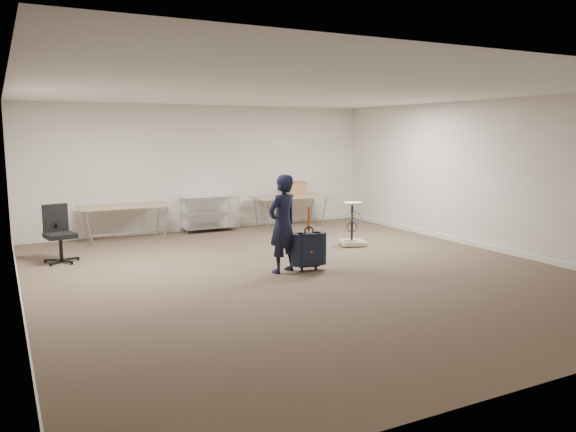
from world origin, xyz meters
TOP-DOWN VIEW (x-y plane):
  - ground at (0.00, 0.00)m, footprint 9.00×9.00m
  - room_shell at (0.00, 1.38)m, footprint 8.00×9.00m
  - folding_table_left at (-1.90, 3.95)m, footprint 1.80×0.75m
  - folding_table_right at (1.90, 3.95)m, footprint 1.80×0.75m
  - wire_shelf at (0.00, 4.20)m, footprint 1.22×0.47m
  - person at (-0.24, 0.12)m, footprint 0.66×0.54m
  - suitcase at (0.17, 0.00)m, footprint 0.40×0.27m
  - office_chair at (-3.29, 2.48)m, footprint 0.59×0.59m
  - equipment_cart at (1.94, 1.40)m, footprint 0.58×0.58m
  - cardboard_box at (2.10, 4.02)m, footprint 0.47×0.38m

SIDE VIEW (x-z plane):
  - ground at x=0.00m, z-range 0.00..0.00m
  - room_shell at x=0.00m, z-range -4.45..4.55m
  - equipment_cart at x=1.94m, z-range -0.20..0.65m
  - office_chair at x=-3.29m, z-range -0.19..0.79m
  - suitcase at x=0.17m, z-range -0.16..0.86m
  - wire_shelf at x=0.00m, z-range 0.04..0.84m
  - folding_table_left at x=-1.90m, z-range 0.31..1.04m
  - folding_table_right at x=1.90m, z-range 0.31..1.04m
  - person at x=-0.24m, z-range 0.00..1.55m
  - cardboard_box at x=2.10m, z-range 0.73..1.05m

